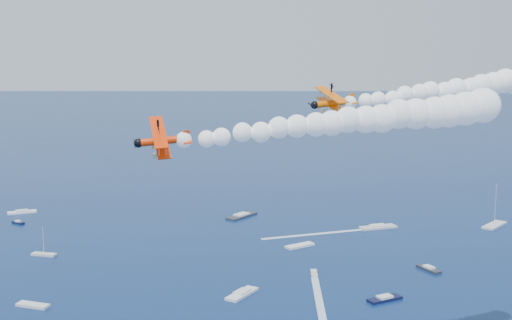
{
  "coord_description": "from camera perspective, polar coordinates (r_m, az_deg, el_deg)",
  "views": [
    {
      "loc": [
        -9.13,
        -81.44,
        64.74
      ],
      "look_at": [
        -5.76,
        17.41,
        48.04
      ],
      "focal_mm": 47.04,
      "sensor_mm": 36.0,
      "label": 1
    }
  ],
  "objects": [
    {
      "name": "spectator_boats",
      "position": [
        201.74,
        -0.21,
        -9.03
      ],
      "size": [
        224.05,
        168.05,
        0.7
      ],
      "color": "white",
      "rests_on": "ground"
    },
    {
      "name": "smoke_trail_lead",
      "position": [
        122.38,
        17.24,
        5.87
      ],
      "size": [
        50.87,
        33.16,
        9.01
      ],
      "primitive_type": null,
      "rotation": [
        0.0,
        0.0,
        3.46
      ],
      "color": "white"
    },
    {
      "name": "boat_wakes",
      "position": [
        169.5,
        -0.23,
        -12.86
      ],
      "size": [
        105.34,
        155.88,
        0.04
      ],
      "color": "white",
      "rests_on": "ground"
    },
    {
      "name": "biplane_trail",
      "position": [
        91.57,
        -7.88,
        1.64
      ],
      "size": [
        9.17,
        11.13,
        8.62
      ],
      "primitive_type": null,
      "rotation": [
        -0.4,
        0.07,
        3.32
      ],
      "color": "#FA3405"
    },
    {
      "name": "biplane_lead",
      "position": [
        109.08,
        6.63,
        4.85
      ],
      "size": [
        10.29,
        11.81,
        7.75
      ],
      "primitive_type": null,
      "rotation": [
        -0.24,
        0.07,
        3.46
      ],
      "color": "#F66505"
    },
    {
      "name": "smoke_trail_trail",
      "position": [
        96.46,
        7.15,
        3.17
      ],
      "size": [
        50.32,
        21.52,
        9.01
      ],
      "primitive_type": null,
      "rotation": [
        0.0,
        0.0,
        3.32
      ],
      "color": "white"
    }
  ]
}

